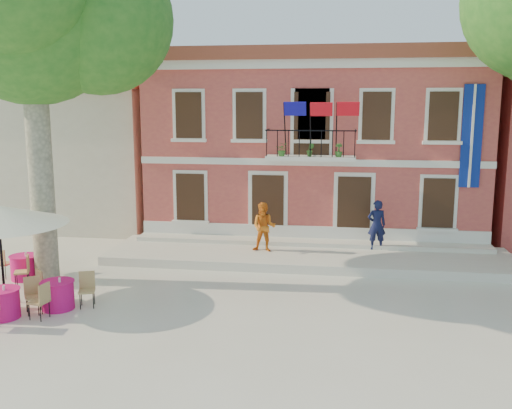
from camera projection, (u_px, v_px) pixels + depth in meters
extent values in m
plane|color=beige|center=(227.00, 300.00, 16.01)|extent=(90.00, 90.00, 0.00)
cube|color=#CB5749|center=(316.00, 148.00, 24.85)|extent=(13.00, 8.00, 7.00)
cube|color=brown|center=(318.00, 60.00, 24.19)|extent=(13.50, 8.50, 0.50)
cube|color=silver|center=(313.00, 63.00, 20.41)|extent=(13.30, 0.35, 0.35)
cube|color=silver|center=(311.00, 158.00, 20.51)|extent=(3.20, 0.90, 0.15)
cube|color=black|center=(310.00, 131.00, 19.95)|extent=(3.20, 0.04, 0.04)
cube|color=navy|center=(472.00, 136.00, 19.94)|extent=(0.70, 0.05, 3.60)
cube|color=#110D95|center=(284.00, 109.00, 19.60)|extent=(0.76, 0.27, 0.47)
cube|color=red|center=(310.00, 109.00, 19.47)|extent=(0.76, 0.29, 0.47)
cube|color=red|center=(337.00, 109.00, 19.34)|extent=(0.76, 0.27, 0.47)
imported|color=#26591E|center=(282.00, 150.00, 20.31)|extent=(0.43, 0.37, 0.48)
imported|color=#26591E|center=(310.00, 150.00, 20.16)|extent=(0.26, 0.21, 0.48)
imported|color=#26591E|center=(339.00, 150.00, 20.02)|extent=(0.27, 0.27, 0.48)
cube|color=beige|center=(78.00, 154.00, 27.57)|extent=(9.00, 9.00, 6.00)
cube|color=brown|center=(75.00, 87.00, 27.01)|extent=(9.40, 9.40, 0.40)
cube|color=silver|center=(307.00, 256.00, 19.98)|extent=(14.00, 3.40, 0.30)
cylinder|color=#A59E84|center=(41.00, 169.00, 17.15)|extent=(0.73, 0.73, 6.97)
sphere|color=#205A1C|center=(30.00, 7.00, 16.33)|extent=(5.58, 5.58, 5.58)
cylinder|color=black|center=(5.00, 300.00, 15.84)|extent=(0.58, 0.58, 0.08)
cylinder|color=black|center=(2.00, 260.00, 15.64)|extent=(0.07, 0.07, 2.42)
imported|color=#111538|center=(377.00, 225.00, 20.20)|extent=(0.71, 0.52, 1.79)
imported|color=orange|center=(264.00, 227.00, 19.95)|extent=(0.89, 0.72, 1.74)
cylinder|color=#CD136C|center=(58.00, 295.00, 15.25)|extent=(0.84, 0.84, 0.75)
cylinder|color=#CD136C|center=(57.00, 282.00, 15.18)|extent=(0.90, 0.90, 0.02)
cube|color=tan|center=(47.00, 285.00, 15.79)|extent=(0.59, 0.59, 0.95)
cube|color=tan|center=(39.00, 301.00, 14.54)|extent=(0.49, 0.49, 0.95)
cube|color=tan|center=(87.00, 290.00, 15.38)|extent=(0.54, 0.54, 0.95)
cylinder|color=#CD136C|center=(3.00, 304.00, 14.60)|extent=(0.84, 0.84, 0.75)
cylinder|color=#CD136C|center=(2.00, 290.00, 14.54)|extent=(0.90, 0.90, 0.02)
cube|color=tan|center=(34.00, 296.00, 14.92)|extent=(0.59, 0.59, 0.95)
cylinder|color=#CD136C|center=(25.00, 268.00, 17.83)|extent=(0.84, 0.84, 0.75)
cylinder|color=#CD136C|center=(24.00, 256.00, 17.76)|extent=(0.90, 0.90, 0.02)
cube|color=tan|center=(47.00, 260.00, 18.34)|extent=(0.59, 0.59, 0.95)
cube|color=tan|center=(4.00, 263.00, 17.99)|extent=(0.46, 0.46, 0.95)
cube|color=tan|center=(22.00, 271.00, 17.10)|extent=(0.56, 0.56, 0.95)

